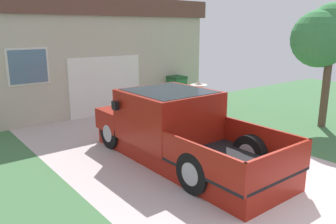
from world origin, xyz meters
TOP-DOWN VIEW (x-y plane):
  - pickup_truck at (-0.07, 4.11)m, footprint 2.05×5.02m
  - person_with_hat at (1.44, 4.86)m, footprint 0.48×0.48m
  - handbag at (1.63, 4.52)m, footprint 0.37×0.15m
  - house_with_garage at (0.57, 11.88)m, footprint 9.57×6.35m
  - front_yard_tree at (5.29, 3.47)m, footprint 1.90×1.82m
  - wheeled_trash_bin at (3.68, 8.53)m, footprint 0.60×0.72m

SIDE VIEW (x-z plane):
  - handbag at x=1.63m, z-range -0.08..0.33m
  - wheeled_trash_bin at x=3.68m, z-range 0.04..1.18m
  - pickup_truck at x=-0.07m, z-range -0.09..1.50m
  - person_with_hat at x=1.44m, z-range 0.09..1.70m
  - house_with_garage at x=0.57m, z-range 0.02..4.05m
  - front_yard_tree at x=5.29m, z-range 0.91..4.66m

